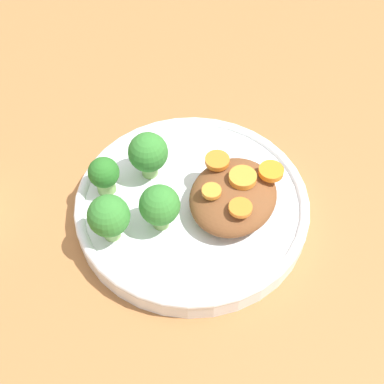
# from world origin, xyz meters

# --- Properties ---
(ground_plane) EXTENTS (4.00, 4.00, 0.00)m
(ground_plane) POSITION_xyz_m (0.00, 0.00, 0.00)
(ground_plane) COLOR #9E6638
(plate) EXTENTS (0.24, 0.24, 0.03)m
(plate) POSITION_xyz_m (0.00, 0.00, 0.01)
(plate) COLOR white
(plate) RESTS_ON ground_plane
(stew_mound) EXTENTS (0.10, 0.09, 0.03)m
(stew_mound) POSITION_xyz_m (0.01, -0.04, 0.04)
(stew_mound) COLOR brown
(stew_mound) RESTS_ON plate
(broccoli_floret_0) EXTENTS (0.04, 0.04, 0.05)m
(broccoli_floret_0) POSITION_xyz_m (-0.04, 0.02, 0.05)
(broccoli_floret_0) COLOR #759E51
(broccoli_floret_0) RESTS_ON plate
(broccoli_floret_1) EXTENTS (0.04, 0.04, 0.05)m
(broccoli_floret_1) POSITION_xyz_m (0.02, 0.06, 0.05)
(broccoli_floret_1) COLOR #7FA85B
(broccoli_floret_1) RESTS_ON plate
(broccoli_floret_2) EXTENTS (0.03, 0.03, 0.04)m
(broccoli_floret_2) POSITION_xyz_m (-0.02, 0.09, 0.05)
(broccoli_floret_2) COLOR #759E51
(broccoli_floret_2) RESTS_ON plate
(broccoli_floret_3) EXTENTS (0.04, 0.04, 0.05)m
(broccoli_floret_3) POSITION_xyz_m (-0.07, 0.05, 0.05)
(broccoli_floret_3) COLOR #7FA85B
(broccoli_floret_3) RESTS_ON plate
(carrot_slice_0) EXTENTS (0.03, 0.03, 0.01)m
(carrot_slice_0) POSITION_xyz_m (0.02, -0.04, 0.06)
(carrot_slice_0) COLOR orange
(carrot_slice_0) RESTS_ON stew_mound
(carrot_slice_1) EXTENTS (0.02, 0.02, 0.01)m
(carrot_slice_1) POSITION_xyz_m (0.03, -0.01, 0.06)
(carrot_slice_1) COLOR orange
(carrot_slice_1) RESTS_ON stew_mound
(carrot_slice_2) EXTENTS (0.02, 0.02, 0.00)m
(carrot_slice_2) POSITION_xyz_m (-0.01, -0.02, 0.06)
(carrot_slice_2) COLOR orange
(carrot_slice_2) RESTS_ON stew_mound
(carrot_slice_3) EXTENTS (0.02, 0.02, 0.00)m
(carrot_slice_3) POSITION_xyz_m (-0.01, -0.06, 0.06)
(carrot_slice_3) COLOR orange
(carrot_slice_3) RESTS_ON stew_mound
(carrot_slice_4) EXTENTS (0.03, 0.03, 0.01)m
(carrot_slice_4) POSITION_xyz_m (0.04, -0.07, 0.06)
(carrot_slice_4) COLOR orange
(carrot_slice_4) RESTS_ON stew_mound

